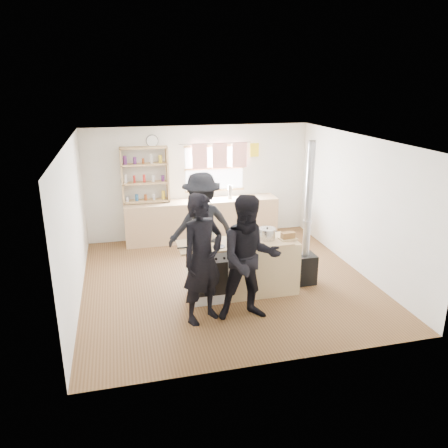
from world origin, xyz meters
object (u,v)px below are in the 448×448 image
at_px(roast_tray, 238,239).
at_px(person_near_right, 250,259).
at_px(thermos, 230,192).
at_px(stockpot_counter, 267,234).
at_px(cooking_island, 243,267).
at_px(person_near_left, 203,259).
at_px(stockpot_stove, 209,235).
at_px(bread_board, 288,236).
at_px(flue_heater, 306,248).
at_px(person_far, 202,225).
at_px(skillet_greens, 198,246).

relative_size(roast_tray, person_near_right, 0.17).
bearing_deg(thermos, stockpot_counter, -91.83).
height_order(cooking_island, person_near_left, person_near_left).
relative_size(stockpot_stove, person_near_right, 0.11).
height_order(stockpot_counter, person_near_right, person_near_right).
xyz_separation_m(bread_board, person_near_left, (-1.55, -0.60, -0.01)).
distance_m(cooking_island, bread_board, 0.91).
height_order(flue_heater, person_far, flue_heater).
height_order(cooking_island, flue_heater, flue_heater).
bearing_deg(stockpot_stove, flue_heater, -2.21).
bearing_deg(bread_board, stockpot_stove, 167.65).
relative_size(cooking_island, person_near_right, 1.03).
distance_m(skillet_greens, person_far, 1.09).
bearing_deg(thermos, cooking_island, -100.15).
bearing_deg(roast_tray, stockpot_stove, 159.39).
height_order(stockpot_counter, bread_board, stockpot_counter).
bearing_deg(person_near_right, person_near_left, 174.95).
relative_size(bread_board, person_far, 0.16).
relative_size(skillet_greens, person_near_right, 0.15).
bearing_deg(person_near_right, stockpot_counter, 59.75).
xyz_separation_m(skillet_greens, roast_tray, (0.70, 0.15, 0.01)).
bearing_deg(flue_heater, person_far, 154.53).
bearing_deg(thermos, person_near_right, -100.02).
xyz_separation_m(stockpot_counter, flue_heater, (0.77, 0.13, -0.38)).
height_order(roast_tray, person_near_left, person_near_left).
bearing_deg(flue_heater, stockpot_stove, 177.79).
bearing_deg(bread_board, cooking_island, 174.18).
xyz_separation_m(stockpot_stove, stockpot_counter, (0.93, -0.20, 0.02)).
bearing_deg(person_far, cooking_island, 109.05).
height_order(stockpot_stove, flue_heater, flue_heater).
bearing_deg(cooking_island, stockpot_counter, 0.79).
relative_size(cooking_island, flue_heater, 0.79).
bearing_deg(stockpot_stove, person_far, 88.32).
bearing_deg(roast_tray, skillet_greens, -167.71).
bearing_deg(person_near_left, stockpot_counter, 0.96).
height_order(roast_tray, person_far, person_far).
bearing_deg(stockpot_counter, person_near_left, -150.72).
xyz_separation_m(thermos, flue_heater, (0.68, -2.63, -0.40)).
bearing_deg(flue_heater, thermos, 104.48).
distance_m(stockpot_stove, stockpot_counter, 0.95).
bearing_deg(person_near_left, cooking_island, 11.63).
bearing_deg(bread_board, thermos, 94.95).
relative_size(roast_tray, bread_board, 1.06).
height_order(cooking_island, bread_board, bread_board).
relative_size(skillet_greens, bread_board, 0.97).
bearing_deg(thermos, skillet_greens, -113.74).
bearing_deg(person_far, flue_heater, 145.38).
bearing_deg(thermos, person_far, -118.52).
bearing_deg(flue_heater, skillet_greens, -172.58).
bearing_deg(thermos, bread_board, -85.05).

